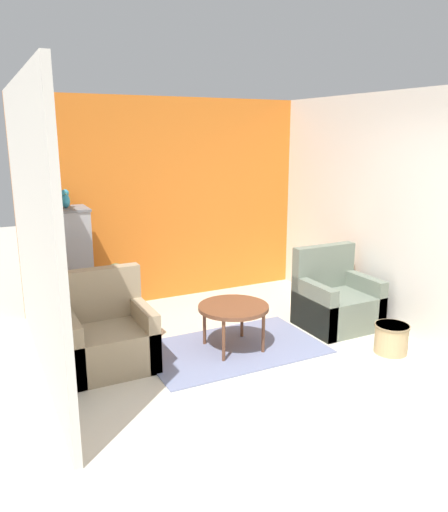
{
  "coord_description": "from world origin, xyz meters",
  "views": [
    {
      "loc": [
        -2.35,
        -3.07,
        2.24
      ],
      "look_at": [
        0.0,
        1.59,
        0.94
      ],
      "focal_mm": 35.0,
      "sensor_mm": 36.0,
      "label": 1
    }
  ],
  "objects_px": {
    "armchair_left": "(108,337)",
    "potted_plant": "(116,285)",
    "parrot": "(65,199)",
    "wicker_basket": "(391,338)",
    "birdcage": "(71,268)",
    "armchair_right": "(335,302)",
    "coffee_table": "(233,309)"
  },
  "relations": [
    {
      "from": "parrot",
      "to": "armchair_left",
      "type": "bearing_deg",
      "value": -86.14
    },
    {
      "from": "armchair_left",
      "to": "potted_plant",
      "type": "xyz_separation_m",
      "value": [
        0.43,
        1.28,
        0.12
      ]
    },
    {
      "from": "wicker_basket",
      "to": "armchair_right",
      "type": "bearing_deg",
      "value": 92.92
    },
    {
      "from": "birdcage",
      "to": "wicker_basket",
      "type": "relative_size",
      "value": 3.96
    },
    {
      "from": "armchair_left",
      "to": "wicker_basket",
      "type": "height_order",
      "value": "armchair_left"
    },
    {
      "from": "armchair_right",
      "to": "wicker_basket",
      "type": "xyz_separation_m",
      "value": [
        0.04,
        -0.86,
        -0.13
      ]
    },
    {
      "from": "armchair_left",
      "to": "parrot",
      "type": "xyz_separation_m",
      "value": [
        -0.09,
        1.32,
        1.2
      ]
    },
    {
      "from": "armchair_right",
      "to": "potted_plant",
      "type": "distance_m",
      "value": 2.66
    },
    {
      "from": "birdcage",
      "to": "parrot",
      "type": "xyz_separation_m",
      "value": [
        0.0,
        0.0,
        0.82
      ]
    },
    {
      "from": "birdcage",
      "to": "wicker_basket",
      "type": "distance_m",
      "value": 3.68
    },
    {
      "from": "armchair_left",
      "to": "armchair_right",
      "type": "height_order",
      "value": "same"
    },
    {
      "from": "coffee_table",
      "to": "birdcage",
      "type": "bearing_deg",
      "value": 131.81
    },
    {
      "from": "coffee_table",
      "to": "wicker_basket",
      "type": "distance_m",
      "value": 1.67
    },
    {
      "from": "potted_plant",
      "to": "wicker_basket",
      "type": "xyz_separation_m",
      "value": [
        2.27,
        -2.3,
        -0.25
      ]
    },
    {
      "from": "birdcage",
      "to": "potted_plant",
      "type": "distance_m",
      "value": 0.59
    },
    {
      "from": "armchair_left",
      "to": "wicker_basket",
      "type": "relative_size",
      "value": 2.63
    },
    {
      "from": "parrot",
      "to": "birdcage",
      "type": "bearing_deg",
      "value": -90.0
    },
    {
      "from": "coffee_table",
      "to": "birdcage",
      "type": "height_order",
      "value": "birdcage"
    },
    {
      "from": "armchair_left",
      "to": "wicker_basket",
      "type": "xyz_separation_m",
      "value": [
        2.7,
        -1.03,
        -0.13
      ]
    },
    {
      "from": "coffee_table",
      "to": "armchair_left",
      "type": "bearing_deg",
      "value": 170.69
    },
    {
      "from": "potted_plant",
      "to": "parrot",
      "type": "bearing_deg",
      "value": 175.08
    },
    {
      "from": "armchair_right",
      "to": "wicker_basket",
      "type": "distance_m",
      "value": 0.87
    },
    {
      "from": "coffee_table",
      "to": "wicker_basket",
      "type": "relative_size",
      "value": 2.09
    },
    {
      "from": "armchair_right",
      "to": "parrot",
      "type": "distance_m",
      "value": 3.35
    },
    {
      "from": "coffee_table",
      "to": "potted_plant",
      "type": "xyz_separation_m",
      "value": [
        -0.84,
        1.48,
        -0.02
      ]
    },
    {
      "from": "birdcage",
      "to": "parrot",
      "type": "distance_m",
      "value": 0.82
    },
    {
      "from": "armchair_left",
      "to": "wicker_basket",
      "type": "distance_m",
      "value": 2.9
    },
    {
      "from": "armchair_left",
      "to": "parrot",
      "type": "height_order",
      "value": "parrot"
    },
    {
      "from": "coffee_table",
      "to": "parrot",
      "type": "bearing_deg",
      "value": 131.78
    },
    {
      "from": "armchair_right",
      "to": "birdcage",
      "type": "bearing_deg",
      "value": 151.6
    },
    {
      "from": "birdcage",
      "to": "parrot",
      "type": "relative_size",
      "value": 6.38
    },
    {
      "from": "parrot",
      "to": "potted_plant",
      "type": "xyz_separation_m",
      "value": [
        0.52,
        -0.05,
        -1.08
      ]
    }
  ]
}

